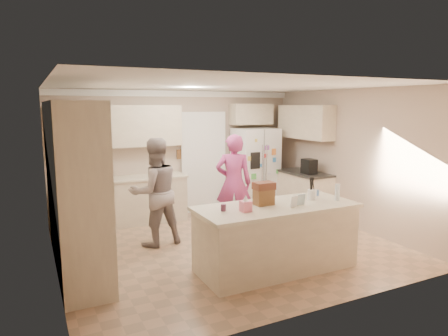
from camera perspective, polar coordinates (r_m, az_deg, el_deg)
name	(u,v)px	position (r m, az deg, el deg)	size (l,w,h in m)	color
floor	(228,247)	(6.69, 0.57, -11.20)	(5.20, 4.60, 0.02)	#9D795C
ceiling	(228,85)	(6.29, 0.61, 11.81)	(5.20, 4.60, 0.02)	white
wall_back	(179,153)	(8.47, -6.49, 2.14)	(5.20, 0.02, 2.60)	#BCA591
wall_front	(324,198)	(4.46, 14.14, -4.22)	(5.20, 0.02, 2.60)	#BCA591
wall_left	(50,182)	(5.70, -23.55, -1.87)	(0.02, 4.60, 2.60)	#BCA591
wall_right	(352,159)	(7.88, 17.78, 1.26)	(0.02, 4.60, 2.60)	#BCA591
crown_back	(178,94)	(8.37, -6.52, 10.49)	(5.20, 0.08, 0.12)	white
pantry_bank	(74,187)	(5.94, -20.59, -2.51)	(0.60, 2.60, 2.35)	beige
back_base_cab	(129,202)	(8.01, -13.41, -4.70)	(2.20, 0.60, 0.88)	beige
back_countertop	(128,179)	(7.91, -13.51, -1.47)	(2.24, 0.63, 0.04)	beige
back_upper_cab	(125,126)	(7.92, -14.00, 5.82)	(2.20, 0.35, 0.80)	beige
doorway_opening	(203,163)	(8.67, -2.98, 0.68)	(0.90, 0.06, 2.10)	black
doorway_casing	(204,164)	(8.64, -2.89, 0.65)	(1.02, 0.03, 2.22)	white
wall_frame_upper	(180,141)	(8.41, -6.30, 3.81)	(0.15, 0.02, 0.20)	brown
wall_frame_lower	(180,154)	(8.44, -6.27, 1.98)	(0.15, 0.02, 0.20)	brown
refrigerator	(255,169)	(8.85, 4.49, -0.15)	(0.90, 0.70, 1.80)	white
fridge_seam	(264,171)	(8.55, 5.71, -0.49)	(0.01, 0.02, 1.78)	gray
fridge_dispenser	(255,161)	(8.40, 4.49, 1.07)	(0.22, 0.03, 0.35)	black
fridge_handle_l	(262,165)	(8.49, 5.49, 0.47)	(0.02, 0.02, 0.85)	silver
fridge_handle_r	(266,164)	(8.55, 6.06, 0.51)	(0.02, 0.02, 0.85)	silver
over_fridge_cab	(251,114)	(8.94, 3.91, 7.67)	(0.95, 0.35, 0.45)	beige
right_base_cab	(304,195)	(8.57, 11.36, -3.73)	(0.60, 1.20, 0.88)	beige
right_countertop	(304,173)	(8.48, 11.40, -0.71)	(0.63, 1.24, 0.04)	#2D2B28
right_upper_cab	(305,122)	(8.61, 11.52, 6.47)	(0.35, 1.50, 0.70)	beige
coffee_maker	(309,166)	(8.27, 12.06, 0.23)	(0.22, 0.28, 0.30)	black
island_base	(276,239)	(5.74, 7.43, -9.98)	(2.20, 0.90, 0.88)	beige
island_top	(277,207)	(5.61, 7.52, -5.53)	(2.28, 0.96, 0.05)	beige
utensil_crock	(312,195)	(6.00, 12.45, -3.73)	(0.13, 0.13, 0.15)	white
tissue_box	(246,206)	(5.22, 3.11, -5.48)	(0.13, 0.13, 0.14)	pink
tissue_plume	(246,198)	(5.20, 3.12, -4.30)	(0.08, 0.08, 0.08)	white
dollhouse_body	(264,197)	(5.58, 5.70, -4.15)	(0.26, 0.18, 0.22)	brown
dollhouse_roof	(264,186)	(5.55, 5.72, -2.54)	(0.28, 0.20, 0.10)	#592D1E
jam_jar	(223,208)	(5.25, -0.09, -5.69)	(0.07, 0.07, 0.09)	#59263F
greeting_card_a	(294,201)	(5.51, 10.00, -4.73)	(0.12, 0.01, 0.16)	white
greeting_card_b	(301,200)	(5.64, 10.94, -4.45)	(0.12, 0.01, 0.16)	silver
water_bottle	(337,192)	(6.04, 15.88, -3.35)	(0.07, 0.07, 0.24)	silver
shaker_salt	(314,193)	(6.24, 12.69, -3.53)	(0.05, 0.05, 0.09)	#5077B2
shaker_pepper	(317,193)	(6.29, 13.19, -3.46)	(0.05, 0.05, 0.09)	#5077B2
teen_boy	(155,192)	(6.64, -9.84, -3.41)	(0.86, 0.67, 1.78)	gray
teen_girl	(234,183)	(7.26, 1.38, -2.17)	(0.65, 0.43, 1.79)	#B14067
fridge_magnets	(264,171)	(8.55, 5.73, -0.50)	(0.76, 0.02, 1.44)	tan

